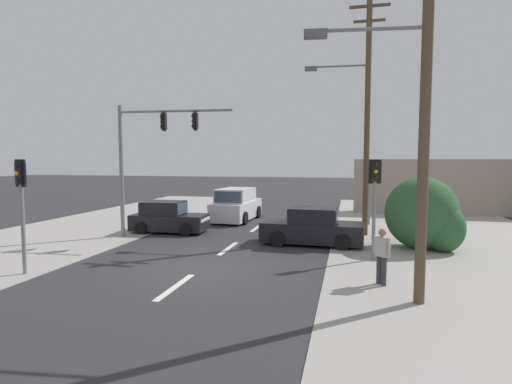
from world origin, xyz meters
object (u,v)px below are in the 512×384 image
object	(u,v)px
utility_pole_foreground_right	(419,100)
pedestal_signal_left_kerb	(21,197)
pedestal_signal_right_kerb	(375,192)
sedan_oncoming_mid	(312,228)
traffic_signal_mast	(148,147)
suv_kerbside_parked	(236,206)
utility_pole_midground_right	(365,110)
hatchback_oncoming_near	(168,218)
pedestal_signal_far_median	(370,181)
pedestrian_at_kerb	(382,253)

from	to	relation	value
utility_pole_foreground_right	pedestal_signal_left_kerb	size ratio (longest dim) A/B	2.59
pedestal_signal_left_kerb	pedestal_signal_right_kerb	bearing A→B (deg)	22.00
sedan_oncoming_mid	traffic_signal_mast	bearing A→B (deg)	-178.44
sedan_oncoming_mid	suv_kerbside_parked	bearing A→B (deg)	130.93
pedestal_signal_left_kerb	suv_kerbside_parked	bearing A→B (deg)	74.81
traffic_signal_mast	pedestal_signal_left_kerb	size ratio (longest dim) A/B	1.69
utility_pole_midground_right	suv_kerbside_parked	bearing A→B (deg)	156.20
utility_pole_midground_right	suv_kerbside_parked	size ratio (longest dim) A/B	2.37
utility_pole_foreground_right	hatchback_oncoming_near	world-z (taller)	utility_pole_foreground_right
utility_pole_midground_right	pedestal_signal_right_kerb	bearing A→B (deg)	-87.21
utility_pole_foreground_right	pedestal_signal_far_median	bearing A→B (deg)	92.38
pedestal_signal_left_kerb	hatchback_oncoming_near	size ratio (longest dim) A/B	0.96
hatchback_oncoming_near	pedestal_signal_far_median	bearing A→B (deg)	25.26
utility_pole_midground_right	pedestal_signal_left_kerb	bearing A→B (deg)	-138.76
pedestal_signal_right_kerb	pedestal_signal_far_median	distance (m)	8.03
sedan_oncoming_mid	hatchback_oncoming_near	distance (m)	7.27
utility_pole_foreground_right	pedestrian_at_kerb	xyz separation A→B (m)	(-0.65, 1.30, -4.04)
pedestal_signal_left_kerb	pedestal_signal_far_median	world-z (taller)	same
pedestal_signal_left_kerb	utility_pole_foreground_right	bearing A→B (deg)	0.40
utility_pole_foreground_right	pedestal_signal_right_kerb	world-z (taller)	utility_pole_foreground_right
pedestal_signal_right_kerb	hatchback_oncoming_near	xyz separation A→B (m)	(-9.50, 3.44, -1.71)
utility_pole_midground_right	hatchback_oncoming_near	bearing A→B (deg)	-171.61
utility_pole_midground_right	pedestal_signal_right_kerb	xyz separation A→B (m)	(0.23, -4.81, -3.41)
traffic_signal_mast	pedestal_signal_left_kerb	distance (m)	6.58
pedestal_signal_left_kerb	sedan_oncoming_mid	size ratio (longest dim) A/B	0.83
pedestal_signal_far_median	pedestrian_at_kerb	bearing A→B (deg)	-90.77
suv_kerbside_parked	utility_pole_midground_right	bearing A→B (deg)	-23.80
utility_pole_foreground_right	suv_kerbside_parked	world-z (taller)	utility_pole_foreground_right
utility_pole_midground_right	pedestal_signal_left_kerb	xyz separation A→B (m)	(-10.37, -9.09, -3.41)
utility_pole_midground_right	pedestal_signal_far_median	bearing A→B (deg)	82.14
suv_kerbside_parked	utility_pole_foreground_right	bearing A→B (deg)	-56.55
sedan_oncoming_mid	pedestrian_at_kerb	world-z (taller)	pedestrian_at_kerb
utility_pole_midground_right	traffic_signal_mast	xyz separation A→B (m)	(-9.49, -2.80, -1.69)
traffic_signal_mast	pedestal_signal_left_kerb	xyz separation A→B (m)	(-0.88, -6.29, -1.73)
hatchback_oncoming_near	suv_kerbside_parked	world-z (taller)	suv_kerbside_parked
traffic_signal_mast	hatchback_oncoming_near	distance (m)	3.74
utility_pole_foreground_right	pedestal_signal_left_kerb	bearing A→B (deg)	-179.60
traffic_signal_mast	pedestrian_at_kerb	size ratio (longest dim) A/B	3.68
sedan_oncoming_mid	pedestrian_at_kerb	bearing A→B (deg)	-64.83
traffic_signal_mast	hatchback_oncoming_near	size ratio (longest dim) A/B	1.61
pedestal_signal_far_median	suv_kerbside_parked	size ratio (longest dim) A/B	0.77
utility_pole_midground_right	suv_kerbside_parked	xyz separation A→B (m)	(-7.06, 3.11, -4.95)
utility_pole_foreground_right	pedestrian_at_kerb	distance (m)	4.30
pedestal_signal_right_kerb	pedestrian_at_kerb	xyz separation A→B (m)	(0.06, -2.90, -1.49)
traffic_signal_mast	pedestrian_at_kerb	distance (m)	11.41
pedestrian_at_kerb	utility_pole_midground_right	bearing A→B (deg)	92.21
utility_pole_foreground_right	pedestal_signal_left_kerb	world-z (taller)	utility_pole_foreground_right
utility_pole_foreground_right	pedestal_signal_right_kerb	size ratio (longest dim) A/B	2.59
pedestal_signal_far_median	utility_pole_midground_right	bearing A→B (deg)	-97.86
utility_pole_midground_right	pedestrian_at_kerb	bearing A→B (deg)	-87.79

